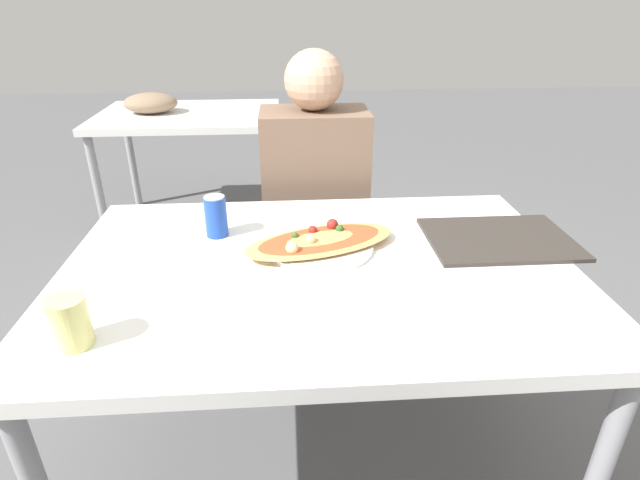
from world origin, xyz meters
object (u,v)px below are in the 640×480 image
(dining_table, at_px, (319,285))
(chair_far_seated, at_px, (313,222))
(pizza_main, at_px, (320,242))
(soda_can, at_px, (216,216))
(person_seated, at_px, (315,184))
(drink_glass, at_px, (70,322))

(dining_table, height_order, chair_far_seated, chair_far_seated)
(pizza_main, relative_size, soda_can, 3.88)
(person_seated, distance_m, drink_glass, 1.14)
(person_seated, relative_size, drink_glass, 10.91)
(person_seated, height_order, pizza_main, person_seated)
(dining_table, xyz_separation_m, chair_far_seated, (0.03, 0.80, -0.17))
(chair_far_seated, xyz_separation_m, pizza_main, (-0.02, -0.71, 0.26))
(chair_far_seated, xyz_separation_m, drink_glass, (-0.56, -1.11, 0.29))
(chair_far_seated, bearing_deg, drink_glass, 63.18)
(person_seated, xyz_separation_m, soda_can, (-0.32, -0.48, 0.08))
(chair_far_seated, bearing_deg, person_seated, 90.00)
(dining_table, height_order, soda_can, soda_can)
(chair_far_seated, relative_size, soda_can, 7.31)
(drink_glass, bearing_deg, chair_far_seated, 63.18)
(dining_table, height_order, person_seated, person_seated)
(soda_can, distance_m, drink_glass, 0.56)
(person_seated, relative_size, pizza_main, 2.53)
(person_seated, xyz_separation_m, drink_glass, (-0.56, -0.99, 0.08))
(dining_table, height_order, pizza_main, pizza_main)
(person_seated, relative_size, soda_can, 9.80)
(soda_can, bearing_deg, person_seated, 56.11)
(person_seated, height_order, soda_can, person_seated)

